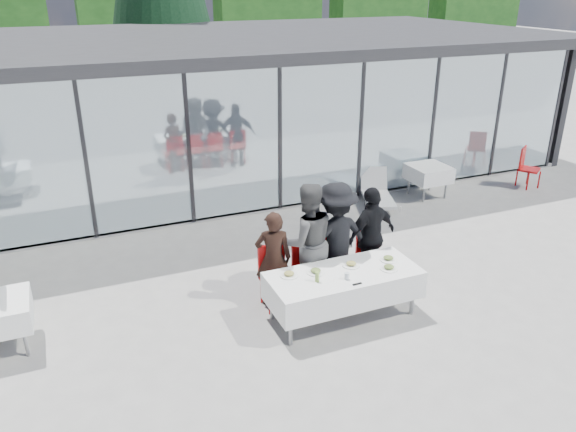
# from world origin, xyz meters

# --- Properties ---
(ground) EXTENTS (90.00, 90.00, 0.00)m
(ground) POSITION_xyz_m (0.00, 0.00, 0.00)
(ground) COLOR gray
(ground) RESTS_ON ground
(pavilion) EXTENTS (14.80, 8.80, 3.44)m
(pavilion) POSITION_xyz_m (2.00, 8.16, 2.15)
(pavilion) COLOR gray
(pavilion) RESTS_ON ground
(treeline) EXTENTS (62.50, 2.00, 4.40)m
(treeline) POSITION_xyz_m (-2.00, 28.00, 2.20)
(treeline) COLOR #153D13
(treeline) RESTS_ON ground
(dining_table) EXTENTS (2.26, 0.96, 0.75)m
(dining_table) POSITION_xyz_m (0.29, -0.29, 0.54)
(dining_table) COLOR white
(dining_table) RESTS_ON ground
(diner_a) EXTENTS (0.71, 0.71, 1.55)m
(diner_a) POSITION_xyz_m (-0.52, 0.48, 0.77)
(diner_a) COLOR black
(diner_a) RESTS_ON ground
(diner_chair_a) EXTENTS (0.44, 0.44, 0.97)m
(diner_chair_a) POSITION_xyz_m (-0.52, 0.46, 0.54)
(diner_chair_a) COLOR red
(diner_chair_a) RESTS_ON ground
(diner_b) EXTENTS (1.02, 1.02, 1.91)m
(diner_b) POSITION_xyz_m (0.05, 0.48, 0.96)
(diner_b) COLOR #515151
(diner_b) RESTS_ON ground
(diner_chair_b) EXTENTS (0.44, 0.44, 0.97)m
(diner_chair_b) POSITION_xyz_m (0.05, 0.46, 0.54)
(diner_chair_b) COLOR red
(diner_chair_b) RESTS_ON ground
(diner_c) EXTENTS (1.27, 1.27, 1.85)m
(diner_c) POSITION_xyz_m (0.54, 0.48, 0.92)
(diner_c) COLOR black
(diner_c) RESTS_ON ground
(diner_chair_c) EXTENTS (0.44, 0.44, 0.97)m
(diner_chair_c) POSITION_xyz_m (0.54, 0.46, 0.54)
(diner_chair_c) COLOR red
(diner_chair_c) RESTS_ON ground
(diner_d) EXTENTS (1.19, 1.19, 1.68)m
(diner_d) POSITION_xyz_m (1.20, 0.48, 0.84)
(diner_d) COLOR black
(diner_d) RESTS_ON ground
(diner_chair_d) EXTENTS (0.44, 0.44, 0.97)m
(diner_chair_d) POSITION_xyz_m (1.20, 0.46, 0.54)
(diner_chair_d) COLOR red
(diner_chair_d) RESTS_ON ground
(plate_a) EXTENTS (0.27, 0.27, 0.07)m
(plate_a) POSITION_xyz_m (-0.49, -0.07, 0.78)
(plate_a) COLOR white
(plate_a) RESTS_ON dining_table
(plate_b) EXTENTS (0.27, 0.27, 0.07)m
(plate_b) POSITION_xyz_m (-0.10, -0.14, 0.78)
(plate_b) COLOR white
(plate_b) RESTS_ON dining_table
(plate_c) EXTENTS (0.27, 0.27, 0.07)m
(plate_c) POSITION_xyz_m (0.49, -0.15, 0.78)
(plate_c) COLOR white
(plate_c) RESTS_ON dining_table
(plate_d) EXTENTS (0.27, 0.27, 0.07)m
(plate_d) POSITION_xyz_m (1.10, -0.21, 0.78)
(plate_d) COLOR white
(plate_d) RESTS_ON dining_table
(plate_extra) EXTENTS (0.27, 0.27, 0.07)m
(plate_extra) POSITION_xyz_m (0.95, -0.46, 0.78)
(plate_extra) COLOR white
(plate_extra) RESTS_ON dining_table
(juice_bottle) EXTENTS (0.06, 0.06, 0.15)m
(juice_bottle) POSITION_xyz_m (-0.19, -0.38, 0.83)
(juice_bottle) COLOR #82A645
(juice_bottle) RESTS_ON dining_table
(drinking_glasses) EXTENTS (0.07, 0.07, 0.10)m
(drinking_glasses) POSITION_xyz_m (0.23, -0.48, 0.80)
(drinking_glasses) COLOR silver
(drinking_glasses) RESTS_ON dining_table
(folded_eyeglasses) EXTENTS (0.14, 0.03, 0.01)m
(folded_eyeglasses) POSITION_xyz_m (0.30, -0.67, 0.76)
(folded_eyeglasses) COLOR black
(folded_eyeglasses) RESTS_ON dining_table
(spare_table_right) EXTENTS (0.86, 0.86, 0.74)m
(spare_table_right) POSITION_xyz_m (4.53, 3.47, 0.55)
(spare_table_right) COLOR white
(spare_table_right) RESTS_ON ground
(spare_chair_a) EXTENTS (0.61, 0.61, 0.97)m
(spare_chair_a) POSITION_xyz_m (7.11, 3.10, 0.54)
(spare_chair_a) COLOR red
(spare_chair_a) RESTS_ON ground
(spare_chair_b) EXTENTS (0.47, 0.47, 0.97)m
(spare_chair_b) POSITION_xyz_m (3.84, 4.21, 0.54)
(spare_chair_b) COLOR red
(spare_chair_b) RESTS_ON ground
(lounger) EXTENTS (1.02, 1.46, 0.72)m
(lounger) POSITION_xyz_m (3.20, 3.55, 0.26)
(lounger) COLOR silver
(lounger) RESTS_ON ground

